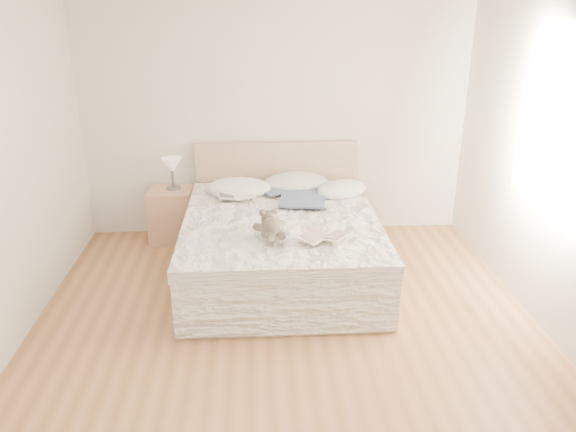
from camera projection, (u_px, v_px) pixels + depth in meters
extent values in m
cube|color=brown|center=(288.00, 345.00, 4.19)|extent=(4.00, 4.50, 0.00)
cube|color=beige|center=(275.00, 108.00, 5.79)|extent=(4.00, 0.02, 2.70)
cube|color=beige|center=(333.00, 401.00, 1.61)|extent=(4.00, 0.02, 2.70)
cube|color=white|center=(560.00, 142.00, 4.04)|extent=(0.02, 1.30, 1.10)
cube|color=tan|center=(281.00, 264.00, 5.22)|extent=(1.68, 2.08, 0.20)
cube|color=white|center=(281.00, 240.00, 5.13)|extent=(1.60, 2.00, 0.30)
cube|color=white|center=(281.00, 222.00, 5.01)|extent=(1.72, 2.05, 0.10)
cube|color=tan|center=(276.00, 188.00, 6.04)|extent=(1.70, 0.06, 1.00)
cube|color=tan|center=(172.00, 215.00, 5.89)|extent=(0.46, 0.42, 0.56)
cylinder|color=#524B47|center=(174.00, 188.00, 5.82)|extent=(0.15, 0.15, 0.02)
cylinder|color=#443D38|center=(173.00, 177.00, 5.78)|extent=(0.03, 0.03, 0.21)
cone|color=beige|center=(172.00, 165.00, 5.73)|extent=(0.23, 0.23, 0.15)
ellipsoid|color=white|center=(239.00, 188.00, 5.59)|extent=(0.68, 0.51, 0.19)
ellipsoid|color=silver|center=(296.00, 183.00, 5.75)|extent=(0.69, 0.50, 0.20)
ellipsoid|color=white|center=(342.00, 189.00, 5.56)|extent=(0.66, 0.60, 0.16)
cube|color=silver|center=(236.00, 196.00, 5.41)|extent=(0.39, 0.30, 0.03)
cube|color=#FAF0C7|center=(325.00, 237.00, 4.49)|extent=(0.45, 0.43, 0.02)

